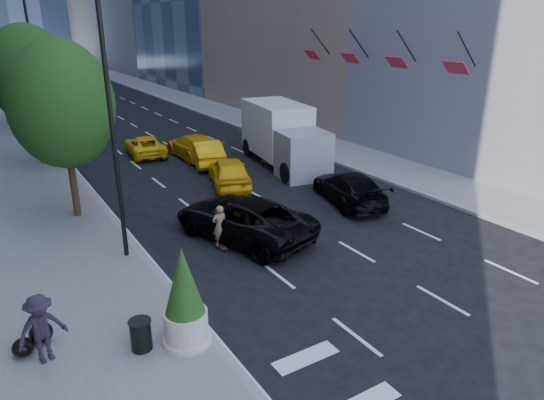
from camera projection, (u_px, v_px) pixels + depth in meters
ground at (336, 258)px, 17.74m from camera, size 160.00×160.00×0.00m
sidewalk_right at (220, 111)px, 46.59m from camera, size 4.00×120.00×0.15m
lamp_near at (114, 97)px, 15.79m from camera, size 2.13×0.22×10.00m
lamp_far at (37, 62)px, 30.15m from camera, size 2.13×0.22×10.00m
tree_near at (62, 105)px, 19.64m from camera, size 4.20×4.20×7.46m
tree_mid at (29, 75)px, 27.49m from camera, size 4.50×4.50×7.99m
tree_far at (10, 70)px, 38.10m from camera, size 3.90×3.90×6.92m
traffic_signal at (12, 67)px, 45.01m from camera, size 2.48×0.53×5.20m
facade_flags at (374, 57)px, 28.85m from camera, size 1.85×13.30×2.05m
skateboarder at (220, 228)px, 18.27m from camera, size 0.61×0.41×1.61m
black_sedan_lincoln at (243, 218)px, 19.14m from camera, size 4.52×6.60×1.68m
black_sedan_mercedes at (349, 188)px, 22.95m from camera, size 3.37×5.49×1.49m
taxi_a at (229, 172)px, 25.27m from camera, size 3.23×4.96×1.57m
taxi_b at (205, 152)px, 29.23m from camera, size 2.63×4.85×1.52m
taxi_c at (145, 146)px, 31.25m from camera, size 2.58×4.73×1.26m
taxi_d at (194, 146)px, 30.64m from camera, size 2.12×5.18×1.50m
city_bus at (71, 110)px, 38.22m from camera, size 4.32×11.70×3.18m
box_truck at (283, 135)px, 28.65m from camera, size 3.90×7.86×3.59m
pedestrian_c at (42, 329)px, 11.83m from camera, size 1.32×0.95×1.85m
trash_can at (141, 335)px, 12.44m from camera, size 0.54×0.54×0.81m
planter_shrub at (184, 299)px, 12.40m from camera, size 1.15×1.15×2.76m
garbage_bags at (34, 338)px, 12.58m from camera, size 1.05×1.01×0.52m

